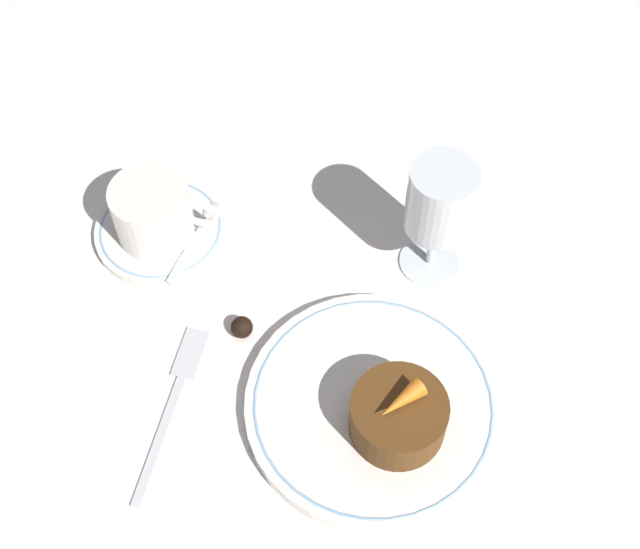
# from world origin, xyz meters

# --- Properties ---
(ground_plane) EXTENTS (3.00, 3.00, 0.00)m
(ground_plane) POSITION_xyz_m (0.00, 0.00, 0.00)
(ground_plane) COLOR white
(dinner_plate) EXTENTS (0.22, 0.22, 0.01)m
(dinner_plate) POSITION_xyz_m (0.01, -0.02, 0.01)
(dinner_plate) COLOR white
(dinner_plate) RESTS_ON ground_plane
(saucer) EXTENTS (0.13, 0.13, 0.01)m
(saucer) POSITION_xyz_m (-0.21, 0.15, 0.01)
(saucer) COLOR white
(saucer) RESTS_ON ground_plane
(coffee_cup) EXTENTS (0.10, 0.08, 0.06)m
(coffee_cup) POSITION_xyz_m (-0.21, 0.14, 0.04)
(coffee_cup) COLOR white
(coffee_cup) RESTS_ON saucer
(spoon) EXTENTS (0.04, 0.10, 0.00)m
(spoon) POSITION_xyz_m (-0.17, 0.14, 0.01)
(spoon) COLOR silver
(spoon) RESTS_ON saucer
(wine_glass) EXTENTS (0.06, 0.06, 0.13)m
(wine_glass) POSITION_xyz_m (0.05, 0.14, 0.09)
(wine_glass) COLOR silver
(wine_glass) RESTS_ON ground_plane
(fork) EXTENTS (0.04, 0.17, 0.01)m
(fork) POSITION_xyz_m (-0.16, -0.02, 0.00)
(fork) COLOR silver
(fork) RESTS_ON ground_plane
(dessert_cake) EXTENTS (0.08, 0.08, 0.04)m
(dessert_cake) POSITION_xyz_m (0.03, -0.04, 0.03)
(dessert_cake) COLOR #563314
(dessert_cake) RESTS_ON dinner_plate
(carrot_garnish) EXTENTS (0.04, 0.04, 0.02)m
(carrot_garnish) POSITION_xyz_m (0.03, -0.04, 0.06)
(carrot_garnish) COLOR orange
(carrot_garnish) RESTS_ON dessert_cake
(chocolate_truffle) EXTENTS (0.02, 0.02, 0.02)m
(chocolate_truffle) POSITION_xyz_m (-0.11, 0.04, 0.01)
(chocolate_truffle) COLOR black
(chocolate_truffle) RESTS_ON ground_plane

